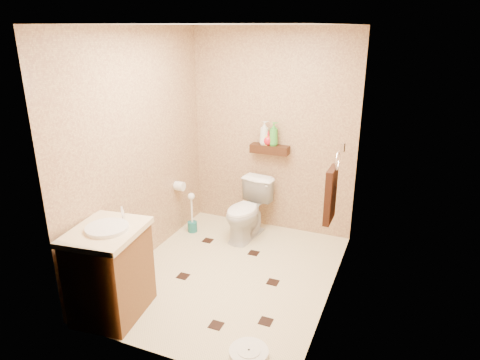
% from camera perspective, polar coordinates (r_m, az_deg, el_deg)
% --- Properties ---
extents(ground, '(2.50, 2.50, 0.00)m').
position_cam_1_polar(ground, '(4.47, -1.30, -12.43)').
color(ground, beige).
rests_on(ground, ground).
extents(wall_back, '(2.00, 0.04, 2.40)m').
position_cam_1_polar(wall_back, '(5.09, 4.31, 6.29)').
color(wall_back, tan).
rests_on(wall_back, ground).
extents(wall_front, '(2.00, 0.04, 2.40)m').
position_cam_1_polar(wall_front, '(2.94, -11.40, -4.40)').
color(wall_front, tan).
rests_on(wall_front, ground).
extents(wall_left, '(0.04, 2.50, 2.40)m').
position_cam_1_polar(wall_left, '(4.45, -13.32, 3.82)').
color(wall_left, tan).
rests_on(wall_left, ground).
extents(wall_right, '(0.04, 2.50, 2.40)m').
position_cam_1_polar(wall_right, '(3.69, 12.90, 0.56)').
color(wall_right, tan).
rests_on(wall_right, ground).
extents(ceiling, '(2.00, 2.50, 0.02)m').
position_cam_1_polar(ceiling, '(3.78, -1.60, 20.03)').
color(ceiling, silver).
rests_on(ceiling, wall_back).
extents(wall_shelf, '(0.46, 0.14, 0.10)m').
position_cam_1_polar(wall_shelf, '(5.06, 3.97, 4.12)').
color(wall_shelf, '#3C1F10').
rests_on(wall_shelf, wall_back).
extents(floor_accents, '(1.23, 1.44, 0.01)m').
position_cam_1_polar(floor_accents, '(4.39, -1.03, -13.08)').
color(floor_accents, black).
rests_on(floor_accents, ground).
extents(toilet, '(0.48, 0.73, 0.69)m').
position_cam_1_polar(toilet, '(5.04, 0.95, -4.06)').
color(toilet, white).
rests_on(toilet, ground).
extents(vanity, '(0.62, 0.73, 0.94)m').
position_cam_1_polar(vanity, '(3.89, -16.91, -11.48)').
color(vanity, brown).
rests_on(vanity, ground).
extents(bathroom_scale, '(0.38, 0.38, 0.06)m').
position_cam_1_polar(bathroom_scale, '(3.53, 1.18, -22.08)').
color(bathroom_scale, white).
rests_on(bathroom_scale, ground).
extents(toilet_brush, '(0.12, 0.12, 0.51)m').
position_cam_1_polar(toilet_brush, '(5.27, -6.40, -5.08)').
color(toilet_brush, '#1A6869').
rests_on(toilet_brush, ground).
extents(towel_ring, '(0.12, 0.30, 0.76)m').
position_cam_1_polar(towel_ring, '(4.02, 12.06, -1.62)').
color(towel_ring, silver).
rests_on(towel_ring, wall_right).
extents(toilet_paper, '(0.12, 0.11, 0.12)m').
position_cam_1_polar(toilet_paper, '(5.12, -8.07, -0.80)').
color(toilet_paper, white).
rests_on(toilet_paper, wall_left).
extents(bottle_a, '(0.15, 0.15, 0.28)m').
position_cam_1_polar(bottle_a, '(5.03, 3.26, 6.29)').
color(bottle_a, silver).
rests_on(bottle_a, wall_shelf).
extents(bottle_b, '(0.09, 0.09, 0.18)m').
position_cam_1_polar(bottle_b, '(5.04, 3.43, 5.69)').
color(bottle_b, gold).
rests_on(bottle_b, wall_shelf).
extents(bottle_c, '(0.15, 0.15, 0.16)m').
position_cam_1_polar(bottle_c, '(5.03, 3.78, 5.59)').
color(bottle_c, red).
rests_on(bottle_c, wall_shelf).
extents(bottle_d, '(0.12, 0.12, 0.28)m').
position_cam_1_polar(bottle_d, '(5.00, 4.51, 6.15)').
color(bottle_d, green).
rests_on(bottle_d, wall_shelf).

